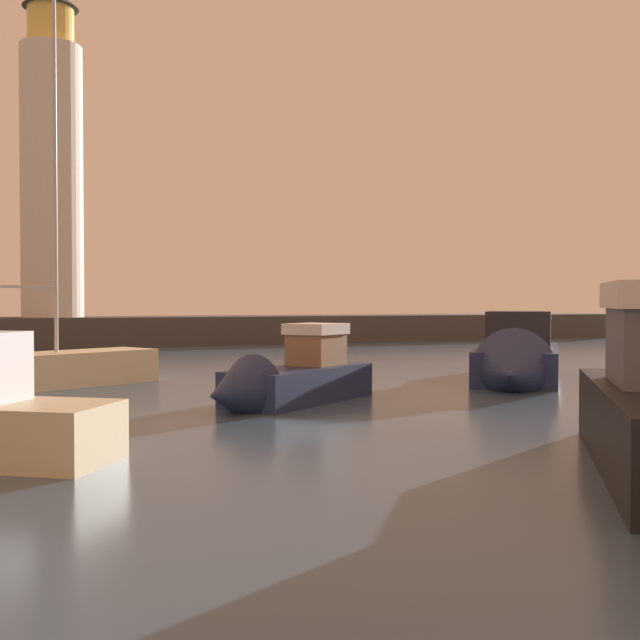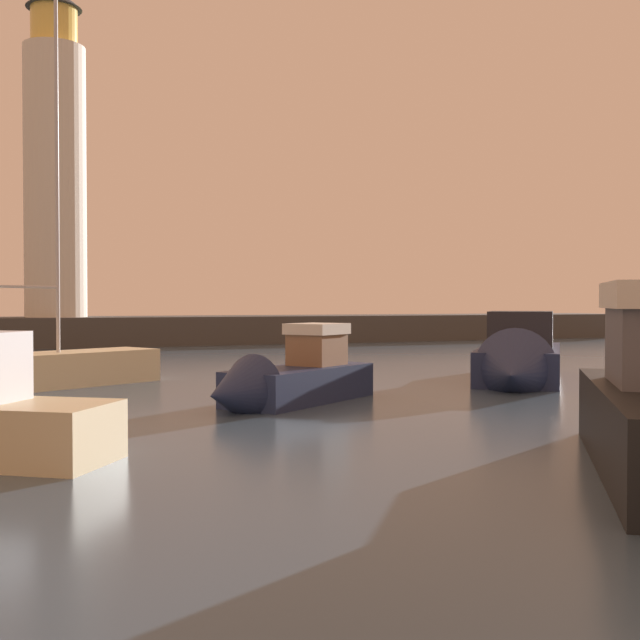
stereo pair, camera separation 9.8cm
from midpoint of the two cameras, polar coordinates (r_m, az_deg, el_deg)
name	(u,v)px [view 2 (the right image)]	position (r m, az deg, el deg)	size (l,w,h in m)	color
ground_plane	(158,385)	(25.62, -11.57, -4.63)	(220.00, 220.00, 0.00)	#384C60
breakwater	(89,331)	(49.47, -16.36, -0.79)	(76.02, 5.75, 1.74)	#423F3D
lighthouse	(55,161)	(50.00, -18.58, 10.83)	(3.58, 3.58, 19.47)	silver
motorboat_1	(518,360)	(26.24, 14.24, -2.86)	(7.37, 8.39, 2.95)	#1E284C
motorboat_2	(281,381)	(20.19, -2.67, -4.46)	(5.88, 4.93, 2.42)	#1E284C
sailboat_moored	(35,369)	(25.46, -19.85, -3.36)	(7.99, 5.56, 12.33)	beige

